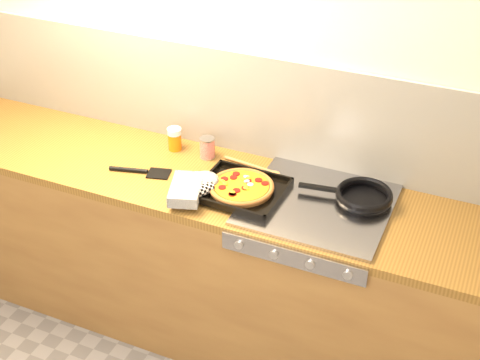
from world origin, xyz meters
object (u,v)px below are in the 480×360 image
at_px(pizza_on_tray, 227,187).
at_px(juice_glass, 175,139).
at_px(tomato_can, 207,148).
at_px(frying_pan, 363,196).

bearing_deg(pizza_on_tray, juice_glass, 146.68).
bearing_deg(juice_glass, tomato_can, -1.43).
relative_size(tomato_can, juice_glass, 0.91).
height_order(tomato_can, juice_glass, juice_glass).
xyz_separation_m(tomato_can, juice_glass, (-0.17, 0.00, 0.01)).
distance_m(pizza_on_tray, tomato_can, 0.33).
bearing_deg(pizza_on_tray, frying_pan, 17.65).
bearing_deg(frying_pan, juice_glass, 175.09).
bearing_deg(pizza_on_tray, tomato_can, 130.49).
distance_m(frying_pan, juice_glass, 0.94).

